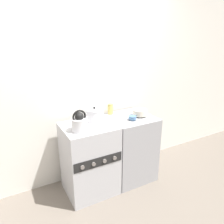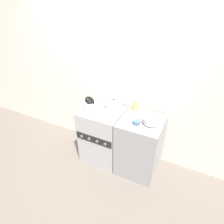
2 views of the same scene
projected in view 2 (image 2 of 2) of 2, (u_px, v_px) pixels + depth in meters
The scene contains 9 objects.
ground_plane at pixel (95, 167), 2.74m from camera, with size 12.00×12.00×0.00m, color #70665B.
wall_back at pixel (114, 78), 2.60m from camera, with size 7.00×0.06×2.50m.
stove at pixel (103, 135), 2.72m from camera, with size 0.59×0.55×0.88m.
counter at pixel (139, 146), 2.52m from camera, with size 0.56×0.57×0.87m.
kettle at pixel (90, 106), 2.43m from camera, with size 0.21×0.17×0.24m.
cooking_pot at pixel (114, 105), 2.50m from camera, with size 0.23×0.23×0.17m.
enamel_bowl at pixel (151, 121), 2.20m from camera, with size 0.18×0.18×0.09m.
small_ceramic_bowl at pixel (137, 122), 2.22m from camera, with size 0.10×0.10×0.05m.
storage_jar at pixel (136, 106), 2.50m from camera, with size 0.07×0.07×0.13m.
Camera 2 is at (1.09, -1.61, 2.13)m, focal length 28.00 mm.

